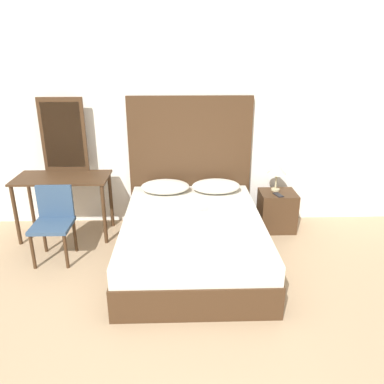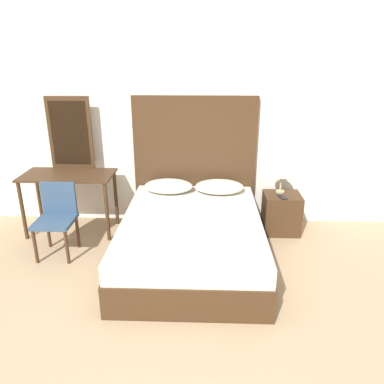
{
  "view_description": "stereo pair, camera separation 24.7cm",
  "coord_description": "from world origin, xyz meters",
  "px_view_note": "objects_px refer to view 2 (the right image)",
  "views": [
    {
      "loc": [
        0.0,
        -2.03,
        2.14
      ],
      "look_at": [
        0.12,
        1.62,
        0.76
      ],
      "focal_mm": 35.0,
      "sensor_mm": 36.0,
      "label": 1
    },
    {
      "loc": [
        0.25,
        -2.03,
        2.14
      ],
      "look_at": [
        0.12,
        1.62,
        0.76
      ],
      "focal_mm": 35.0,
      "sensor_mm": 36.0,
      "label": 2
    }
  ],
  "objects_px": {
    "nightstand": "(281,213)",
    "table_lamp": "(282,171)",
    "vanity_desk": "(69,183)",
    "chair": "(57,215)",
    "phone_on_bed": "(205,210)",
    "phone_on_nightstand": "(282,197)",
    "bed": "(192,240)"
  },
  "relations": [
    {
      "from": "nightstand",
      "to": "table_lamp",
      "type": "distance_m",
      "value": 0.53
    },
    {
      "from": "vanity_desk",
      "to": "chair",
      "type": "height_order",
      "value": "chair"
    },
    {
      "from": "table_lamp",
      "to": "chair",
      "type": "height_order",
      "value": "table_lamp"
    },
    {
      "from": "phone_on_bed",
      "to": "nightstand",
      "type": "xyz_separation_m",
      "value": [
        0.95,
        0.54,
        -0.26
      ]
    },
    {
      "from": "phone_on_bed",
      "to": "phone_on_nightstand",
      "type": "bearing_deg",
      "value": 25.7
    },
    {
      "from": "table_lamp",
      "to": "vanity_desk",
      "type": "height_order",
      "value": "table_lamp"
    },
    {
      "from": "bed",
      "to": "phone_on_bed",
      "type": "relative_size",
      "value": 12.44
    },
    {
      "from": "nightstand",
      "to": "phone_on_nightstand",
      "type": "xyz_separation_m",
      "value": [
        -0.02,
        -0.1,
        0.25
      ]
    },
    {
      "from": "nightstand",
      "to": "vanity_desk",
      "type": "distance_m",
      "value": 2.63
    },
    {
      "from": "chair",
      "to": "bed",
      "type": "bearing_deg",
      "value": -5.44
    },
    {
      "from": "chair",
      "to": "table_lamp",
      "type": "bearing_deg",
      "value": 14.86
    },
    {
      "from": "bed",
      "to": "phone_on_nightstand",
      "type": "bearing_deg",
      "value": 31.29
    },
    {
      "from": "vanity_desk",
      "to": "chair",
      "type": "distance_m",
      "value": 0.55
    },
    {
      "from": "bed",
      "to": "chair",
      "type": "bearing_deg",
      "value": 174.56
    },
    {
      "from": "table_lamp",
      "to": "vanity_desk",
      "type": "xyz_separation_m",
      "value": [
        -2.58,
        -0.15,
        -0.13
      ]
    },
    {
      "from": "phone_on_bed",
      "to": "chair",
      "type": "distance_m",
      "value": 1.63
    },
    {
      "from": "nightstand",
      "to": "chair",
      "type": "distance_m",
      "value": 2.65
    },
    {
      "from": "phone_on_bed",
      "to": "table_lamp",
      "type": "bearing_deg",
      "value": 33.69
    },
    {
      "from": "phone_on_nightstand",
      "to": "chair",
      "type": "bearing_deg",
      "value": -168.82
    },
    {
      "from": "bed",
      "to": "phone_on_nightstand",
      "type": "distance_m",
      "value": 1.27
    },
    {
      "from": "phone_on_nightstand",
      "to": "chair",
      "type": "xyz_separation_m",
      "value": [
        -2.55,
        -0.5,
        -0.05
      ]
    },
    {
      "from": "table_lamp",
      "to": "chair",
      "type": "relative_size",
      "value": 0.44
    },
    {
      "from": "nightstand",
      "to": "phone_on_nightstand",
      "type": "bearing_deg",
      "value": -104.37
    },
    {
      "from": "table_lamp",
      "to": "nightstand",
      "type": "bearing_deg",
      "value": -75.19
    },
    {
      "from": "bed",
      "to": "vanity_desk",
      "type": "relative_size",
      "value": 1.84
    },
    {
      "from": "table_lamp",
      "to": "vanity_desk",
      "type": "distance_m",
      "value": 2.59
    },
    {
      "from": "phone_on_bed",
      "to": "vanity_desk",
      "type": "xyz_separation_m",
      "value": [
        -1.65,
        0.46,
        0.12
      ]
    },
    {
      "from": "nightstand",
      "to": "chair",
      "type": "height_order",
      "value": "chair"
    },
    {
      "from": "table_lamp",
      "to": "vanity_desk",
      "type": "bearing_deg",
      "value": -176.56
    },
    {
      "from": "table_lamp",
      "to": "chair",
      "type": "bearing_deg",
      "value": -165.14
    },
    {
      "from": "table_lamp",
      "to": "chair",
      "type": "xyz_separation_m",
      "value": [
        -2.55,
        -0.68,
        -0.31
      ]
    },
    {
      "from": "nightstand",
      "to": "phone_on_bed",
      "type": "bearing_deg",
      "value": -150.29
    }
  ]
}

